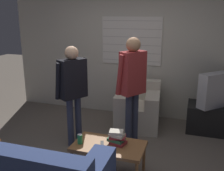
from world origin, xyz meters
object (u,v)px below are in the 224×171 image
object	(u,v)px
armchair_beige	(138,108)
coffee_table	(109,148)
soda_can	(80,139)
tv	(219,89)
person_right_standing	(132,79)
person_left_standing	(73,84)
book_stack	(117,138)
spare_remote	(102,144)

from	to	relation	value
armchair_beige	coffee_table	distance (m)	1.63
coffee_table	soda_can	distance (m)	0.39
tv	person_right_standing	distance (m)	1.62
armchair_beige	person_left_standing	world-z (taller)	person_left_standing
person_left_standing	person_right_standing	distance (m)	0.91
tv	person_left_standing	xyz separation A→B (m)	(-2.17, -1.18, 0.21)
person_left_standing	person_right_standing	world-z (taller)	person_right_standing
book_stack	soda_can	xyz separation A→B (m)	(-0.46, -0.14, -0.02)
person_left_standing	spare_remote	size ratio (longest dim) A/B	11.70
tv	person_right_standing	world-z (taller)	person_right_standing
person_right_standing	soda_can	world-z (taller)	person_right_standing
coffee_table	armchair_beige	bearing A→B (deg)	89.19
armchair_beige	person_left_standing	size ratio (longest dim) A/B	0.57
person_left_standing	soda_can	xyz separation A→B (m)	(0.42, -0.69, -0.51)
person_left_standing	book_stack	distance (m)	1.15
armchair_beige	book_stack	bearing A→B (deg)	86.05
coffee_table	spare_remote	world-z (taller)	spare_remote
armchair_beige	person_right_standing	xyz separation A→B (m)	(0.06, -0.76, 0.74)
person_left_standing	soda_can	world-z (taller)	person_left_standing
coffee_table	book_stack	world-z (taller)	book_stack
coffee_table	person_left_standing	bearing A→B (deg)	142.22
armchair_beige	coffee_table	bearing A→B (deg)	82.67
person_left_standing	spare_remote	world-z (taller)	person_left_standing
person_right_standing	soda_can	distance (m)	1.21
soda_can	book_stack	bearing A→B (deg)	16.79
coffee_table	person_left_standing	xyz separation A→B (m)	(-0.79, 0.61, 0.62)
armchair_beige	soda_can	xyz separation A→B (m)	(-0.39, -1.71, 0.14)
person_right_standing	spare_remote	distance (m)	1.12
tv	spare_remote	size ratio (longest dim) A/B	5.20
coffee_table	person_right_standing	world-z (taller)	person_right_standing
armchair_beige	soda_can	bearing A→B (deg)	70.76
soda_can	person_right_standing	bearing A→B (deg)	64.91
coffee_table	book_stack	xyz separation A→B (m)	(0.09, 0.05, 0.13)
tv	spare_remote	bearing A→B (deg)	5.86
coffee_table	book_stack	distance (m)	0.17
person_left_standing	soda_can	size ratio (longest dim) A/B	12.57
person_right_standing	book_stack	bearing A→B (deg)	-145.59
coffee_table	person_right_standing	size ratio (longest dim) A/B	0.53
coffee_table	book_stack	bearing A→B (deg)	30.36
person_left_standing	person_right_standing	size ratio (longest dim) A/B	0.92
person_right_standing	person_left_standing	bearing A→B (deg)	139.96
coffee_table	spare_remote	bearing A→B (deg)	-160.00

